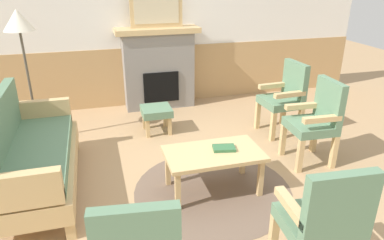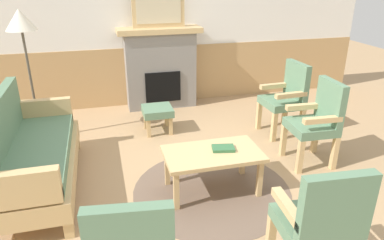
{
  "view_description": "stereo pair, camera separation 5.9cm",
  "coord_description": "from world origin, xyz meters",
  "px_view_note": "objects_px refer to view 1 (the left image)",
  "views": [
    {
      "loc": [
        -0.98,
        -3.18,
        2.09
      ],
      "look_at": [
        0.0,
        0.35,
        0.55
      ],
      "focal_mm": 33.36,
      "sensor_mm": 36.0,
      "label": 1
    },
    {
      "loc": [
        -0.93,
        -3.19,
        2.09
      ],
      "look_at": [
        0.0,
        0.35,
        0.55
      ],
      "focal_mm": 33.36,
      "sensor_mm": 36.0,
      "label": 2
    }
  ],
  "objects_px": {
    "armchair_by_window_left": "(317,118)",
    "armchair_front_center": "(324,220)",
    "book_on_table": "(224,148)",
    "floor_lamp_by_couch": "(19,29)",
    "coffee_table": "(213,157)",
    "framed_picture": "(156,8)",
    "armchair_near_fireplace": "(285,95)",
    "couch": "(32,155)",
    "footstool": "(156,113)",
    "fireplace": "(159,67)"
  },
  "relations": [
    {
      "from": "armchair_by_window_left",
      "to": "armchair_front_center",
      "type": "relative_size",
      "value": 1.0
    },
    {
      "from": "armchair_by_window_left",
      "to": "armchair_front_center",
      "type": "distance_m",
      "value": 1.87
    },
    {
      "from": "book_on_table",
      "to": "floor_lamp_by_couch",
      "type": "height_order",
      "value": "floor_lamp_by_couch"
    },
    {
      "from": "book_on_table",
      "to": "coffee_table",
      "type": "bearing_deg",
      "value": -170.47
    },
    {
      "from": "framed_picture",
      "to": "coffee_table",
      "type": "distance_m",
      "value": 2.84
    },
    {
      "from": "framed_picture",
      "to": "armchair_near_fireplace",
      "type": "relative_size",
      "value": 0.82
    },
    {
      "from": "coffee_table",
      "to": "book_on_table",
      "type": "height_order",
      "value": "book_on_table"
    },
    {
      "from": "coffee_table",
      "to": "framed_picture",
      "type": "bearing_deg",
      "value": 91.3
    },
    {
      "from": "floor_lamp_by_couch",
      "to": "armchair_near_fireplace",
      "type": "bearing_deg",
      "value": -11.08
    },
    {
      "from": "book_on_table",
      "to": "armchair_near_fireplace",
      "type": "xyz_separation_m",
      "value": [
        1.28,
        1.09,
        0.08
      ]
    },
    {
      "from": "couch",
      "to": "floor_lamp_by_couch",
      "type": "bearing_deg",
      "value": 95.58
    },
    {
      "from": "couch",
      "to": "footstool",
      "type": "relative_size",
      "value": 4.5
    },
    {
      "from": "framed_picture",
      "to": "armchair_front_center",
      "type": "bearing_deg",
      "value": -84.18
    },
    {
      "from": "armchair_near_fireplace",
      "to": "floor_lamp_by_couch",
      "type": "xyz_separation_m",
      "value": [
        -3.25,
        0.64,
        0.91
      ]
    },
    {
      "from": "book_on_table",
      "to": "fireplace",
      "type": "bearing_deg",
      "value": 93.9
    },
    {
      "from": "footstool",
      "to": "armchair_near_fireplace",
      "type": "height_order",
      "value": "armchair_near_fireplace"
    },
    {
      "from": "book_on_table",
      "to": "armchair_front_center",
      "type": "relative_size",
      "value": 0.22
    },
    {
      "from": "armchair_by_window_left",
      "to": "coffee_table",
      "type": "bearing_deg",
      "value": -168.37
    },
    {
      "from": "fireplace",
      "to": "armchair_by_window_left",
      "type": "bearing_deg",
      "value": -58.94
    },
    {
      "from": "armchair_by_window_left",
      "to": "framed_picture",
      "type": "bearing_deg",
      "value": 121.05
    },
    {
      "from": "framed_picture",
      "to": "footstool",
      "type": "bearing_deg",
      "value": -102.99
    },
    {
      "from": "framed_picture",
      "to": "couch",
      "type": "height_order",
      "value": "framed_picture"
    },
    {
      "from": "couch",
      "to": "fireplace",
      "type": "bearing_deg",
      "value": 51.41
    },
    {
      "from": "book_on_table",
      "to": "couch",
      "type": "bearing_deg",
      "value": 165.86
    },
    {
      "from": "floor_lamp_by_couch",
      "to": "framed_picture",
      "type": "bearing_deg",
      "value": 24.99
    },
    {
      "from": "couch",
      "to": "armchair_front_center",
      "type": "height_order",
      "value": "same"
    },
    {
      "from": "armchair_front_center",
      "to": "floor_lamp_by_couch",
      "type": "xyz_separation_m",
      "value": [
        -2.19,
        3.05,
        0.91
      ]
    },
    {
      "from": "coffee_table",
      "to": "armchair_by_window_left",
      "type": "distance_m",
      "value": 1.37
    },
    {
      "from": "fireplace",
      "to": "framed_picture",
      "type": "bearing_deg",
      "value": 90.0
    },
    {
      "from": "framed_picture",
      "to": "footstool",
      "type": "distance_m",
      "value": 1.64
    },
    {
      "from": "framed_picture",
      "to": "armchair_front_center",
      "type": "distance_m",
      "value": 4.04
    },
    {
      "from": "book_on_table",
      "to": "floor_lamp_by_couch",
      "type": "bearing_deg",
      "value": 138.81
    },
    {
      "from": "couch",
      "to": "coffee_table",
      "type": "relative_size",
      "value": 1.88
    },
    {
      "from": "framed_picture",
      "to": "floor_lamp_by_couch",
      "type": "bearing_deg",
      "value": -155.01
    },
    {
      "from": "armchair_front_center",
      "to": "book_on_table",
      "type": "bearing_deg",
      "value": 99.5
    },
    {
      "from": "framed_picture",
      "to": "book_on_table",
      "type": "height_order",
      "value": "framed_picture"
    },
    {
      "from": "book_on_table",
      "to": "armchair_near_fireplace",
      "type": "height_order",
      "value": "armchair_near_fireplace"
    },
    {
      "from": "framed_picture",
      "to": "armchair_by_window_left",
      "type": "xyz_separation_m",
      "value": [
        1.39,
        -2.31,
        -1.02
      ]
    },
    {
      "from": "footstool",
      "to": "couch",
      "type": "bearing_deg",
      "value": -142.97
    },
    {
      "from": "fireplace",
      "to": "framed_picture",
      "type": "relative_size",
      "value": 1.62
    },
    {
      "from": "fireplace",
      "to": "armchair_by_window_left",
      "type": "distance_m",
      "value": 2.69
    },
    {
      "from": "fireplace",
      "to": "armchair_near_fireplace",
      "type": "height_order",
      "value": "fireplace"
    },
    {
      "from": "fireplace",
      "to": "coffee_table",
      "type": "relative_size",
      "value": 1.35
    },
    {
      "from": "couch",
      "to": "armchair_front_center",
      "type": "relative_size",
      "value": 1.84
    },
    {
      "from": "footstool",
      "to": "armchair_front_center",
      "type": "distance_m",
      "value": 2.96
    },
    {
      "from": "coffee_table",
      "to": "armchair_near_fireplace",
      "type": "xyz_separation_m",
      "value": [
        1.4,
        1.11,
        0.15
      ]
    },
    {
      "from": "fireplace",
      "to": "floor_lamp_by_couch",
      "type": "relative_size",
      "value": 0.77
    },
    {
      "from": "couch",
      "to": "book_on_table",
      "type": "height_order",
      "value": "couch"
    },
    {
      "from": "couch",
      "to": "coffee_table",
      "type": "distance_m",
      "value": 1.8
    },
    {
      "from": "footstool",
      "to": "fireplace",
      "type": "bearing_deg",
      "value": 77.01
    }
  ]
}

